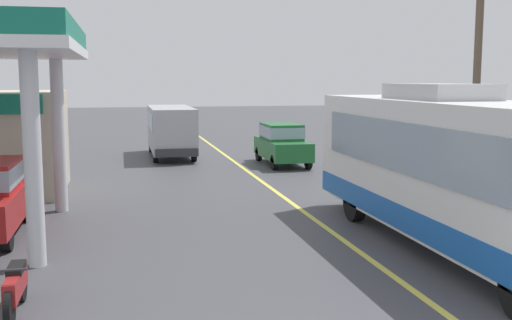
{
  "coord_description": "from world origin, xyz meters",
  "views": [
    {
      "loc": [
        -5.06,
        -6.27,
        3.78
      ],
      "look_at": [
        -1.5,
        10.0,
        1.6
      ],
      "focal_mm": 43.2,
      "sensor_mm": 36.0,
      "label": 1
    }
  ],
  "objects_px": {
    "coach_bus_main": "(459,175)",
    "car_trailing_behind_bus": "(282,142)",
    "minibus_opposing_lane": "(171,127)",
    "motorcycle_parked_forecourt": "(16,287)"
  },
  "relations": [
    {
      "from": "coach_bus_main",
      "to": "car_trailing_behind_bus",
      "type": "distance_m",
      "value": 14.47
    },
    {
      "from": "coach_bus_main",
      "to": "car_trailing_behind_bus",
      "type": "bearing_deg",
      "value": 90.76
    },
    {
      "from": "coach_bus_main",
      "to": "minibus_opposing_lane",
      "type": "bearing_deg",
      "value": 104.74
    },
    {
      "from": "minibus_opposing_lane",
      "to": "motorcycle_parked_forecourt",
      "type": "xyz_separation_m",
      "value": [
        -4.12,
        -20.12,
        -1.03
      ]
    },
    {
      "from": "coach_bus_main",
      "to": "car_trailing_behind_bus",
      "type": "xyz_separation_m",
      "value": [
        -0.19,
        14.45,
        -0.71
      ]
    },
    {
      "from": "coach_bus_main",
      "to": "motorcycle_parked_forecourt",
      "type": "height_order",
      "value": "coach_bus_main"
    },
    {
      "from": "coach_bus_main",
      "to": "motorcycle_parked_forecourt",
      "type": "distance_m",
      "value": 9.21
    },
    {
      "from": "car_trailing_behind_bus",
      "to": "minibus_opposing_lane",
      "type": "bearing_deg",
      "value": 140.11
    },
    {
      "from": "minibus_opposing_lane",
      "to": "car_trailing_behind_bus",
      "type": "relative_size",
      "value": 1.46
    },
    {
      "from": "motorcycle_parked_forecourt",
      "to": "car_trailing_behind_bus",
      "type": "bearing_deg",
      "value": 61.72
    }
  ]
}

